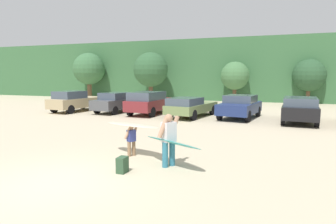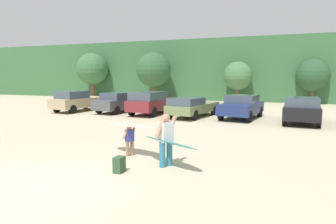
{
  "view_description": "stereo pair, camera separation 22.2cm",
  "coord_description": "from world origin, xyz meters",
  "px_view_note": "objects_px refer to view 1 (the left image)",
  "views": [
    {
      "loc": [
        5.19,
        -5.74,
        2.7
      ],
      "look_at": [
        0.62,
        7.11,
        1.04
      ],
      "focal_mm": 31.47,
      "sensor_mm": 36.0,
      "label": 1
    },
    {
      "loc": [
        5.4,
        -5.67,
        2.7
      ],
      "look_at": [
        0.62,
        7.11,
        1.04
      ],
      "focal_mm": 31.47,
      "sensor_mm": 36.0,
      "label": 2
    }
  ],
  "objects_px": {
    "parked_car_olive_green": "(190,106)",
    "parked_car_navy": "(240,106)",
    "person_adult": "(169,137)",
    "person_child": "(131,139)",
    "parked_car_tan": "(75,101)",
    "parked_car_black": "(300,109)",
    "parked_car_maroon": "(150,102)",
    "backpack_dropped": "(122,165)",
    "parked_car_dark_gray": "(118,102)",
    "surfboard_cream": "(132,125)",
    "surfboard_teal": "(172,142)"
  },
  "relations": [
    {
      "from": "parked_car_dark_gray",
      "to": "surfboard_cream",
      "type": "xyz_separation_m",
      "value": [
        6.56,
        -10.72,
        0.3
      ]
    },
    {
      "from": "person_child",
      "to": "surfboard_cream",
      "type": "height_order",
      "value": "surfboard_cream"
    },
    {
      "from": "parked_car_olive_green",
      "to": "parked_car_black",
      "type": "height_order",
      "value": "parked_car_black"
    },
    {
      "from": "parked_car_tan",
      "to": "parked_car_maroon",
      "type": "xyz_separation_m",
      "value": [
        6.12,
        0.35,
        0.06
      ]
    },
    {
      "from": "parked_car_black",
      "to": "backpack_dropped",
      "type": "bearing_deg",
      "value": 158.42
    },
    {
      "from": "parked_car_dark_gray",
      "to": "backpack_dropped",
      "type": "xyz_separation_m",
      "value": [
        7.08,
        -12.39,
        -0.55
      ]
    },
    {
      "from": "parked_car_dark_gray",
      "to": "parked_car_black",
      "type": "xyz_separation_m",
      "value": [
        12.53,
        -0.92,
        0.04
      ]
    },
    {
      "from": "parked_car_maroon",
      "to": "surfboard_cream",
      "type": "distance_m",
      "value": 11.06
    },
    {
      "from": "parked_car_navy",
      "to": "backpack_dropped",
      "type": "relative_size",
      "value": 9.77
    },
    {
      "from": "backpack_dropped",
      "to": "parked_car_olive_green",
      "type": "bearing_deg",
      "value": 95.84
    },
    {
      "from": "parked_car_dark_gray",
      "to": "person_child",
      "type": "relative_size",
      "value": 4.43
    },
    {
      "from": "person_adult",
      "to": "backpack_dropped",
      "type": "relative_size",
      "value": 3.55
    },
    {
      "from": "person_child",
      "to": "surfboard_cream",
      "type": "bearing_deg",
      "value": -119.46
    },
    {
      "from": "surfboard_teal",
      "to": "backpack_dropped",
      "type": "xyz_separation_m",
      "value": [
        -1.14,
        -1.0,
        -0.51
      ]
    },
    {
      "from": "parked_car_maroon",
      "to": "parked_car_olive_green",
      "type": "height_order",
      "value": "parked_car_maroon"
    },
    {
      "from": "surfboard_teal",
      "to": "person_child",
      "type": "bearing_deg",
      "value": 7.02
    },
    {
      "from": "parked_car_tan",
      "to": "parked_car_black",
      "type": "height_order",
      "value": "parked_car_tan"
    },
    {
      "from": "parked_car_maroon",
      "to": "surfboard_teal",
      "type": "xyz_separation_m",
      "value": [
        5.42,
        -11.07,
        -0.13
      ]
    },
    {
      "from": "parked_car_maroon",
      "to": "parked_car_navy",
      "type": "distance_m",
      "value": 6.25
    },
    {
      "from": "parked_car_dark_gray",
      "to": "parked_car_navy",
      "type": "relative_size",
      "value": 1.07
    },
    {
      "from": "parked_car_dark_gray",
      "to": "backpack_dropped",
      "type": "bearing_deg",
      "value": -142.45
    },
    {
      "from": "parked_car_tan",
      "to": "parked_car_black",
      "type": "relative_size",
      "value": 1.01
    },
    {
      "from": "parked_car_navy",
      "to": "person_adult",
      "type": "xyz_separation_m",
      "value": [
        -0.93,
        -11.14,
        0.11
      ]
    },
    {
      "from": "parked_car_navy",
      "to": "person_adult",
      "type": "relative_size",
      "value": 2.75
    },
    {
      "from": "parked_car_dark_gray",
      "to": "parked_car_olive_green",
      "type": "xyz_separation_m",
      "value": [
        5.89,
        -0.76,
        -0.06
      ]
    },
    {
      "from": "parked_car_maroon",
      "to": "parked_car_black",
      "type": "height_order",
      "value": "parked_car_maroon"
    },
    {
      "from": "person_adult",
      "to": "person_child",
      "type": "height_order",
      "value": "person_adult"
    },
    {
      "from": "surfboard_teal",
      "to": "parked_car_dark_gray",
      "type": "bearing_deg",
      "value": -25.73
    },
    {
      "from": "surfboard_cream",
      "to": "parked_car_navy",
      "type": "bearing_deg",
      "value": -87.89
    },
    {
      "from": "parked_car_olive_green",
      "to": "person_child",
      "type": "bearing_deg",
      "value": -165.79
    },
    {
      "from": "parked_car_navy",
      "to": "backpack_dropped",
      "type": "distance_m",
      "value": 12.3
    },
    {
      "from": "parked_car_tan",
      "to": "parked_car_olive_green",
      "type": "bearing_deg",
      "value": -82.21
    },
    {
      "from": "parked_car_dark_gray",
      "to": "parked_car_navy",
      "type": "distance_m",
      "value": 9.05
    },
    {
      "from": "parked_car_dark_gray",
      "to": "parked_car_navy",
      "type": "height_order",
      "value": "parked_car_navy"
    },
    {
      "from": "parked_car_navy",
      "to": "person_child",
      "type": "distance_m",
      "value": 10.76
    },
    {
      "from": "parked_car_black",
      "to": "surfboard_teal",
      "type": "relative_size",
      "value": 2.0
    },
    {
      "from": "parked_car_tan",
      "to": "parked_car_black",
      "type": "distance_m",
      "value": 15.86
    },
    {
      "from": "parked_car_tan",
      "to": "parked_car_maroon",
      "type": "relative_size",
      "value": 0.98
    },
    {
      "from": "person_adult",
      "to": "surfboard_teal",
      "type": "bearing_deg",
      "value": -142.01
    },
    {
      "from": "surfboard_cream",
      "to": "parked_car_black",
      "type": "bearing_deg",
      "value": -105.87
    },
    {
      "from": "parked_car_maroon",
      "to": "backpack_dropped",
      "type": "xyz_separation_m",
      "value": [
        4.28,
        -12.07,
        -0.65
      ]
    },
    {
      "from": "parked_car_maroon",
      "to": "parked_car_olive_green",
      "type": "distance_m",
      "value": 3.12
    },
    {
      "from": "parked_car_maroon",
      "to": "person_adult",
      "type": "relative_size",
      "value": 2.97
    },
    {
      "from": "person_adult",
      "to": "surfboard_cream",
      "type": "height_order",
      "value": "person_adult"
    },
    {
      "from": "parked_car_navy",
      "to": "parked_car_olive_green",
      "type": "bearing_deg",
      "value": 108.21
    },
    {
      "from": "person_adult",
      "to": "person_child",
      "type": "distance_m",
      "value": 1.75
    },
    {
      "from": "parked_car_tan",
      "to": "surfboard_teal",
      "type": "bearing_deg",
      "value": -124.54
    },
    {
      "from": "parked_car_olive_green",
      "to": "parked_car_navy",
      "type": "xyz_separation_m",
      "value": [
        3.15,
        0.49,
        0.08
      ]
    },
    {
      "from": "surfboard_teal",
      "to": "surfboard_cream",
      "type": "bearing_deg",
      "value": 6.37
    },
    {
      "from": "parked_car_navy",
      "to": "surfboard_teal",
      "type": "relative_size",
      "value": 1.92
    }
  ]
}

